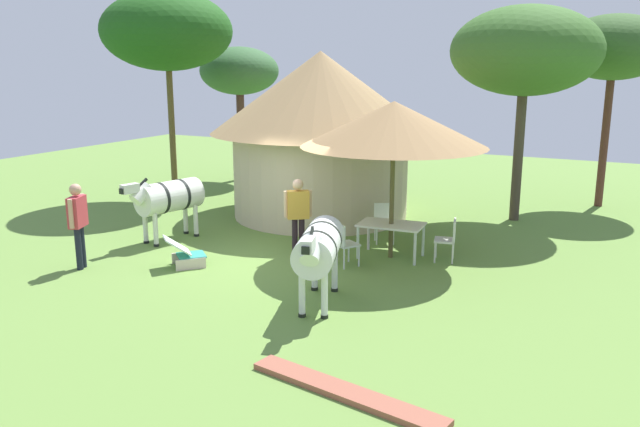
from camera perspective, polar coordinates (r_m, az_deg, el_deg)
ground_plane at (r=13.63m, az=-3.42°, el=-4.18°), size 36.00×36.00×0.00m
thatched_hut at (r=17.24m, az=0.06°, el=7.74°), size 5.83×5.83×4.35m
shade_umbrella at (r=13.39m, az=6.53°, el=7.84°), size 3.86×3.86×3.30m
patio_dining_table at (r=13.76m, az=6.29°, el=-1.24°), size 1.41×0.95×0.74m
patio_chair_east_end at (r=13.71m, az=11.31°, el=-2.05°), size 0.51×0.53×0.90m
patio_chair_near_hut at (r=14.96m, az=5.66°, el=-0.57°), size 0.59×0.58×0.90m
patio_chair_near_lawn at (r=13.12m, az=2.04°, el=-2.49°), size 0.60×0.59×0.90m
guest_beside_umbrella at (r=13.64m, az=-1.94°, el=0.27°), size 0.51×0.44×1.69m
standing_watcher at (r=13.72m, az=-20.60°, el=-0.38°), size 0.38×0.58×1.74m
striped_lounge_chair at (r=13.47m, az=-11.77°, el=-3.52°), size 0.93×0.94×0.65m
zebra_nearest_camera at (r=10.92m, az=-0.12°, el=-3.03°), size 1.17×2.29×1.56m
zebra_by_umbrella at (r=15.32m, az=-13.29°, el=1.39°), size 1.05×2.15×1.56m
acacia_tree_far_lawn at (r=22.78m, az=-7.13°, el=12.28°), size 2.70×2.70×4.58m
acacia_tree_right_background at (r=17.39m, az=17.68°, el=13.47°), size 3.73×3.73×5.46m
acacia_tree_behind_hut at (r=19.87m, az=-13.36°, el=15.37°), size 3.78×3.78×6.08m
acacia_tree_left_background at (r=19.99m, az=24.51°, el=13.13°), size 2.98×2.98×5.36m
brick_patio_kerb at (r=8.41m, az=2.26°, el=-15.48°), size 2.82×0.85×0.08m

